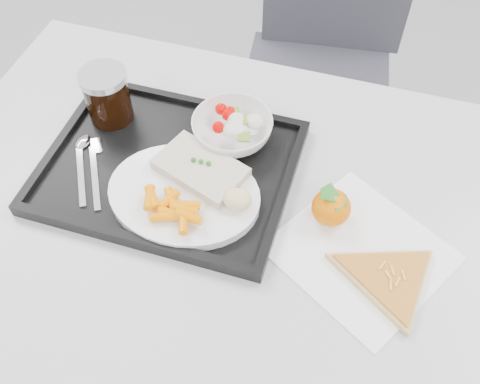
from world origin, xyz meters
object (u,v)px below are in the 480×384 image
Objects in this scene: dinner_plate at (184,195)px; salad_bowl at (232,129)px; cola_glass at (107,95)px; pizza_slice at (388,279)px; table at (244,232)px; tangerine at (331,207)px; tray at (170,168)px; chair at (324,47)px.

dinner_plate is 1.78× the size of salad_bowl.
pizza_slice is at bearing -19.16° from cola_glass.
dinner_plate reaches higher than table.
tangerine reaches higher than pizza_slice.
salad_bowl reaches higher than table.
tray is at bearing 164.95° from pizza_slice.
chair is 10.44× the size of tangerine.
chair reaches higher than cola_glass.
cola_glass is (-0.21, 0.15, 0.05)m from dinner_plate.
table is 0.28m from pizza_slice.
chair is at bearing 62.76° from cola_glass.
cola_glass is (-0.25, -0.01, 0.03)m from salad_bowl.
table is 11.11× the size of cola_glass.
pizza_slice is at bearing -39.17° from tangerine.
tangerine is 0.38× the size of pizza_slice.
tray is 0.43m from pizza_slice.
dinner_plate is at bearing -35.18° from cola_glass.
tangerine is (0.21, -0.12, -0.00)m from salad_bowl.
salad_bowl is at bearing -97.44° from chair.
dinner_plate is 0.37m from pizza_slice.
salad_bowl is 1.71× the size of tangerine.
tangerine is (0.30, -0.02, 0.03)m from tray.
tray is 5.05× the size of tangerine.
tangerine is at bearing 10.71° from table.
cola_glass is at bearing 160.84° from pizza_slice.
cola_glass reaches higher than pizza_slice.
chair is 0.79m from tangerine.
pizza_slice is at bearing -73.54° from chair.
tray reaches higher than table.
tray is at bearing -103.36° from chair.
dinner_plate is 0.25m from tangerine.
dinner_plate is 0.26m from cola_glass.
dinner_plate is 1.14× the size of pizza_slice.
table is at bearing -16.66° from tray.
pizza_slice is (0.25, -0.83, 0.22)m from chair.
table is 7.89× the size of salad_bowl.
tray is 1.90× the size of pizza_slice.
chair is at bearing 100.16° from tangerine.
table is 0.14m from dinner_plate.
chair is 0.90m from pizza_slice.
table is at bearing -169.29° from tangerine.
pizza_slice is at bearing -33.10° from salad_bowl.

